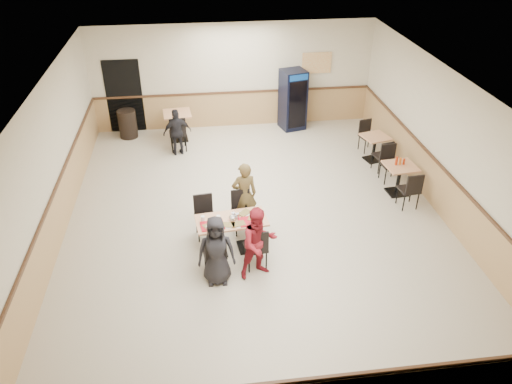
{
  "coord_description": "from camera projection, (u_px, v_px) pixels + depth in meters",
  "views": [
    {
      "loc": [
        -1.14,
        -8.79,
        6.09
      ],
      "look_at": [
        -0.06,
        -0.5,
        0.97
      ],
      "focal_mm": 35.0,
      "sensor_mm": 36.0,
      "label": 1
    }
  ],
  "objects": [
    {
      "name": "ground",
      "position": [
        256.0,
        218.0,
        10.74
      ],
      "size": [
        10.0,
        10.0,
        0.0
      ],
      "primitive_type": "plane",
      "color": "beige",
      "rests_on": "ground"
    },
    {
      "name": "trash_bin",
      "position": [
        128.0,
        124.0,
        14.05
      ],
      "size": [
        0.51,
        0.51,
        0.8
      ],
      "primitive_type": "cylinder",
      "color": "black",
      "rests_on": "ground"
    },
    {
      "name": "tabletop_clutter",
      "position": [
        230.0,
        221.0,
        9.35
      ],
      "size": [
        1.18,
        0.65,
        0.12
      ],
      "rotation": [
        0.0,
        0.0,
        0.11
      ],
      "color": "#B30B19",
      "rests_on": "main_table"
    },
    {
      "name": "side_table_far",
      "position": [
        375.0,
        144.0,
        12.81
      ],
      "size": [
        0.77,
        0.77,
        0.68
      ],
      "rotation": [
        0.0,
        0.0,
        0.25
      ],
      "color": "black",
      "rests_on": "ground"
    },
    {
      "name": "main_table",
      "position": [
        232.0,
        230.0,
        9.57
      ],
      "size": [
        1.41,
        0.81,
        0.72
      ],
      "rotation": [
        0.0,
        0.0,
        0.11
      ],
      "color": "black",
      "rests_on": "ground"
    },
    {
      "name": "diner_man_opposite",
      "position": [
        244.0,
        195.0,
        10.2
      ],
      "size": [
        0.56,
        0.39,
        1.44
      ],
      "primitive_type": "imported",
      "rotation": [
        0.0,
        0.0,
        3.24
      ],
      "color": "brown",
      "rests_on": "ground"
    },
    {
      "name": "pepsi_cooler",
      "position": [
        293.0,
        100.0,
        14.36
      ],
      "size": [
        0.79,
        0.79,
        1.73
      ],
      "rotation": [
        0.0,
        0.0,
        0.25
      ],
      "color": "black",
      "rests_on": "ground"
    },
    {
      "name": "back_table_chair_lone",
      "position": [
        178.0,
        132.0,
        13.31
      ],
      "size": [
        0.51,
        0.51,
        1.01
      ],
      "primitive_type": null,
      "rotation": [
        0.0,
        0.0,
        3.23
      ],
      "color": "black",
      "rests_on": "ground"
    },
    {
      "name": "main_chairs",
      "position": [
        229.0,
        231.0,
        9.57
      ],
      "size": [
        1.35,
        1.69,
        0.91
      ],
      "rotation": [
        0.0,
        0.0,
        0.11
      ],
      "color": "black",
      "rests_on": "ground"
    },
    {
      "name": "side_table_far_chair_south",
      "position": [
        382.0,
        155.0,
        12.36
      ],
      "size": [
        0.48,
        0.48,
        0.86
      ],
      "primitive_type": null,
      "rotation": [
        0.0,
        0.0,
        3.39
      ],
      "color": "black",
      "rests_on": "ground"
    },
    {
      "name": "back_table",
      "position": [
        178.0,
        122.0,
        13.83
      ],
      "size": [
        0.81,
        0.81,
        0.8
      ],
      "rotation": [
        0.0,
        0.0,
        0.09
      ],
      "color": "black",
      "rests_on": "ground"
    },
    {
      "name": "lone_diner",
      "position": [
        177.0,
        132.0,
        13.02
      ],
      "size": [
        0.79,
        0.46,
        1.26
      ],
      "primitive_type": "imported",
      "rotation": [
        0.0,
        0.0,
        3.37
      ],
      "color": "black",
      "rests_on": "ground"
    },
    {
      "name": "side_table_near",
      "position": [
        399.0,
        175.0,
        11.39
      ],
      "size": [
        0.73,
        0.73,
        0.72
      ],
      "rotation": [
        0.0,
        0.0,
        0.08
      ],
      "color": "black",
      "rests_on": "ground"
    },
    {
      "name": "condiment_caddy",
      "position": [
        399.0,
        161.0,
        11.25
      ],
      "size": [
        0.23,
        0.06,
        0.2
      ],
      "color": "#A82A0C",
      "rests_on": "side_table_near"
    },
    {
      "name": "side_table_far_chair_north",
      "position": [
        368.0,
        136.0,
        13.28
      ],
      "size": [
        0.48,
        0.48,
        0.86
      ],
      "primitive_type": null,
      "rotation": [
        0.0,
        0.0,
        0.25
      ],
      "color": "black",
      "rests_on": "ground"
    },
    {
      "name": "diner_woman_left",
      "position": [
        216.0,
        251.0,
        8.7
      ],
      "size": [
        0.67,
        0.45,
        1.35
      ],
      "primitive_type": "imported",
      "rotation": [
        0.0,
        0.0,
        -0.03
      ],
      "color": "black",
      "rests_on": "ground"
    },
    {
      "name": "side_table_near_chair_north",
      "position": [
        390.0,
        164.0,
        11.89
      ],
      "size": [
        0.46,
        0.46,
        0.92
      ],
      "primitive_type": null,
      "rotation": [
        0.0,
        0.0,
        0.08
      ],
      "color": "black",
      "rests_on": "ground"
    },
    {
      "name": "diner_woman_right",
      "position": [
        259.0,
        243.0,
        8.84
      ],
      "size": [
        0.82,
        0.72,
        1.42
      ],
      "primitive_type": "imported",
      "rotation": [
        0.0,
        0.0,
        0.3
      ],
      "color": "maroon",
      "rests_on": "ground"
    },
    {
      "name": "side_table_near_chair_south",
      "position": [
        409.0,
        189.0,
        10.91
      ],
      "size": [
        0.46,
        0.46,
        0.92
      ],
      "primitive_type": null,
      "rotation": [
        0.0,
        0.0,
        3.22
      ],
      "color": "black",
      "rests_on": "ground"
    },
    {
      "name": "room_shell",
      "position": [
        312.0,
        139.0,
        12.79
      ],
      "size": [
        10.0,
        10.0,
        10.0
      ],
      "color": "silver",
      "rests_on": "ground"
    }
  ]
}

